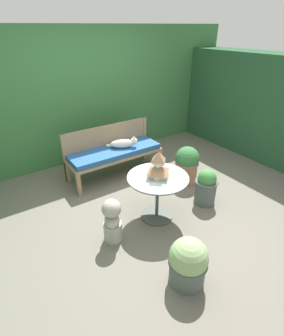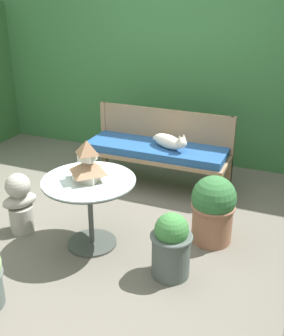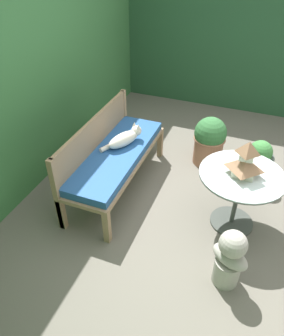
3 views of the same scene
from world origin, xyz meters
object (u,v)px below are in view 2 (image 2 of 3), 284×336
(garden_bench, at_px, (156,152))
(potted_plant_bench_right, at_px, (171,245))
(cat, at_px, (170,142))
(pagoda_birdhouse, at_px, (88,163))
(garden_bust, at_px, (20,202))
(potted_plant_patio_mid, at_px, (213,208))
(patio_table, at_px, (89,194))

(garden_bench, distance_m, potted_plant_bench_right, 1.60)
(cat, bearing_deg, pagoda_birdhouse, -76.82)
(garden_bust, height_order, potted_plant_patio_mid, potted_plant_patio_mid)
(pagoda_birdhouse, bearing_deg, cat, 78.44)
(garden_bench, xyz_separation_m, potted_plant_patio_mid, (0.85, -0.84, -0.09))
(potted_plant_patio_mid, height_order, potted_plant_bench_right, potted_plant_patio_mid)
(garden_bench, height_order, garden_bust, garden_bust)
(potted_plant_bench_right, bearing_deg, patio_table, 170.21)
(cat, xyz_separation_m, garden_bust, (-0.96, -1.33, -0.27))
(potted_plant_patio_mid, bearing_deg, cat, 130.20)
(patio_table, bearing_deg, potted_plant_bench_right, -9.79)
(garden_bench, relative_size, pagoda_birdhouse, 4.63)
(cat, bearing_deg, potted_plant_patio_mid, -25.07)
(pagoda_birdhouse, relative_size, potted_plant_bench_right, 0.64)
(garden_bench, height_order, potted_plant_bench_right, potted_plant_bench_right)
(patio_table, relative_size, garden_bust, 1.36)
(garden_bench, xyz_separation_m, pagoda_birdhouse, (-0.10, -1.31, 0.36))
(patio_table, bearing_deg, garden_bust, -175.76)
(garden_bust, xyz_separation_m, potted_plant_bench_right, (1.47, -0.08, -0.03))
(pagoda_birdhouse, relative_size, potted_plant_patio_mid, 0.56)
(cat, xyz_separation_m, pagoda_birdhouse, (-0.26, -1.28, 0.21))
(pagoda_birdhouse, height_order, potted_plant_bench_right, pagoda_birdhouse)
(garden_bench, xyz_separation_m, cat, (0.16, -0.03, 0.15))
(pagoda_birdhouse, xyz_separation_m, potted_plant_bench_right, (0.77, -0.13, -0.50))
(garden_bust, bearing_deg, patio_table, -56.74)
(garden_bust, bearing_deg, pagoda_birdhouse, -56.74)
(pagoda_birdhouse, height_order, potted_plant_patio_mid, pagoda_birdhouse)
(cat, height_order, garden_bust, cat)
(garden_bust, relative_size, potted_plant_bench_right, 1.07)
(cat, bearing_deg, garden_bust, -101.05)
(cat, bearing_deg, potted_plant_bench_right, -45.34)
(cat, relative_size, pagoda_birdhouse, 1.34)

